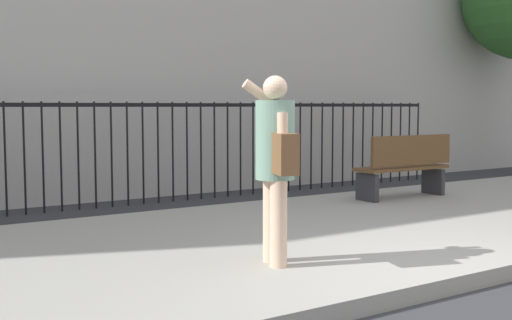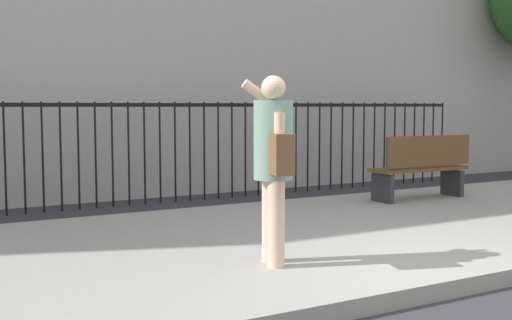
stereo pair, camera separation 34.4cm
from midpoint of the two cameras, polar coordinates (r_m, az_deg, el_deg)
ground_plane at (r=5.46m, az=15.27°, el=-11.65°), size 60.00×60.00×0.00m
sidewalk at (r=7.04m, az=1.66°, el=-7.12°), size 28.00×4.40×0.15m
iron_fence at (r=10.16m, az=-10.35°, el=1.87°), size 12.03×0.04×1.60m
pedestrian_on_phone at (r=5.50m, az=0.00°, el=0.35°), size 0.51×0.71×1.64m
street_bench at (r=9.80m, az=12.23°, el=-0.44°), size 1.60×0.45×0.95m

